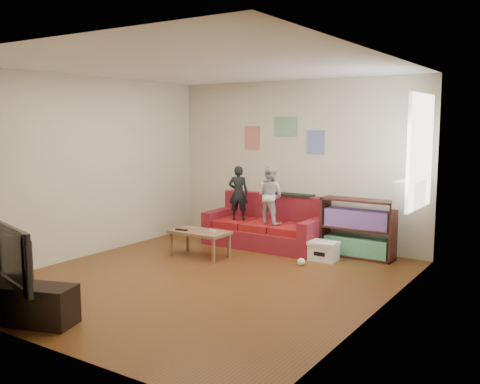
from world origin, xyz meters
The scene contains 17 objects.
room_shell centered at (0.00, 0.00, 1.35)m, with size 4.52×5.02×2.72m.
sofa centered at (-0.30, 2.07, 0.29)m, with size 1.94×0.89×0.85m.
child_a centered at (-0.75, 1.90, 0.86)m, with size 0.33×0.22×0.90m, color black.
child_b centered at (-0.15, 1.90, 0.87)m, with size 0.45×0.35×0.92m, color beige.
coffee_table centered at (-0.77, 0.87, 0.34)m, with size 0.89×0.49×0.40m.
remote centered at (-1.02, 0.75, 0.41)m, with size 0.20×0.05×0.02m, color black.
game_controller centered at (-0.57, 0.92, 0.41)m, with size 0.13×0.04×0.03m, color silver.
bookshelf centered at (1.22, 2.16, 0.39)m, with size 1.10×0.33×0.88m.
window centered at (2.22, 1.65, 1.64)m, with size 0.04×1.08×1.48m, color white.
ac_unit centered at (2.10, 1.65, 1.08)m, with size 0.28×0.55×0.35m, color #B7B2A3.
artwork_left centered at (-0.85, 2.48, 1.75)m, with size 0.30×0.01×0.40m, color #D87266.
artwork_center centered at (-0.20, 2.48, 1.95)m, with size 0.42×0.01×0.32m, color #72B27F.
artwork_right centered at (0.35, 2.48, 1.70)m, with size 0.30×0.01×0.38m, color #727FCC.
file_box centered at (0.88, 1.70, 0.14)m, with size 0.41×0.31×0.28m.
tv_stand centered at (-0.62, -2.23, 0.20)m, with size 1.07×0.36×0.40m, color black.
television centered at (-0.62, -2.23, 0.71)m, with size 1.06×0.14×0.61m, color black.
tissue centered at (0.74, 1.26, 0.05)m, with size 0.11×0.11×0.11m, color white.
Camera 1 is at (4.04, -5.38, 2.01)m, focal length 40.00 mm.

